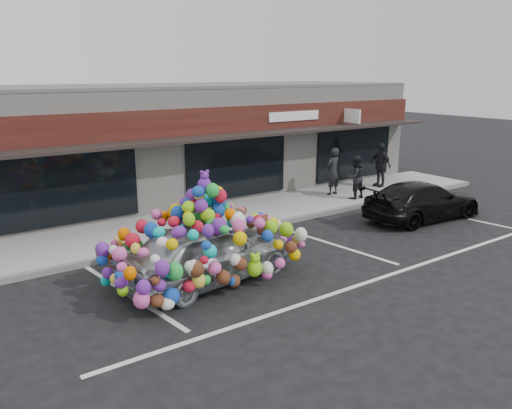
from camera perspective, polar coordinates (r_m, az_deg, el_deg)
ground at (r=12.71m, az=-0.14°, el=-7.14°), size 90.00×90.00×0.00m
shop_building at (r=19.51m, az=-14.48°, el=6.74°), size 24.00×7.20×4.31m
sidewalk at (r=15.95m, az=-8.34°, el=-2.39°), size 26.00×3.00×0.15m
kerb at (r=14.68m, az=-5.71°, el=-3.83°), size 26.00×0.18×0.16m
parking_stripe_left at (r=11.52m, az=-14.15°, el=-10.01°), size 0.73×4.37×0.01m
parking_stripe_mid at (r=14.51m, az=8.57°, el=-4.45°), size 0.73×4.37×0.01m
parking_stripe_right at (r=18.50m, az=20.88°, el=-1.04°), size 0.73×4.37×0.01m
lane_line at (r=12.36m, az=13.82°, el=-8.22°), size 14.00×0.12×0.01m
toy_car at (r=11.63m, az=-5.57°, el=-4.57°), size 3.11×4.79×2.67m
black_sedan at (r=17.48m, az=18.50°, el=0.42°), size 2.09×4.49×1.27m
pedestrian_a at (r=19.52m, az=8.77°, el=3.77°), size 0.72×0.53×1.83m
pedestrian_b at (r=19.05m, az=11.22°, el=3.06°), size 0.81×0.64×1.62m
pedestrian_c at (r=21.32m, az=14.03°, el=4.42°), size 1.08×0.49×1.82m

